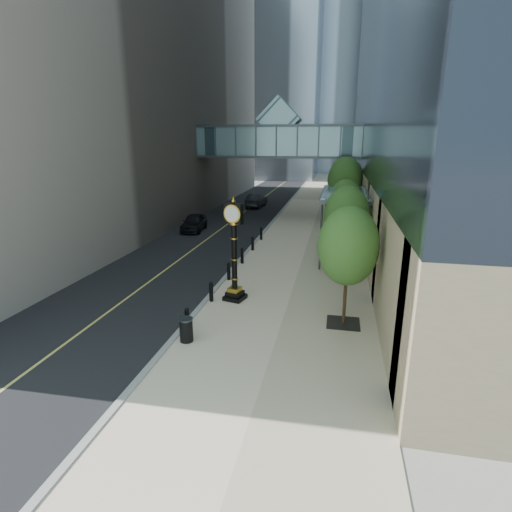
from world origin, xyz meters
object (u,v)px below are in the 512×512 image
Objects in this scene: car_near at (194,222)px; car_far at (256,200)px; street_clock at (234,258)px; pedestrian at (331,261)px; trash_bin at (186,330)px.

car_near is 0.92× the size of car_far.
street_clock is 1.08× the size of car_far.
pedestrian is 0.35× the size of car_near.
trash_bin is 0.21× the size of car_near.
pedestrian is at bearing -44.63° from car_near.
street_clock is at bearing -69.01° from car_near.
trash_bin is at bearing 36.92° from pedestrian.
pedestrian reaches higher than car_far.
street_clock reaches higher than car_far.
car_far is (-4.74, 28.41, -1.43)m from street_clock.
trash_bin is at bearing -85.90° from street_clock.
car_far reaches higher than car_near.
pedestrian reaches higher than trash_bin.
car_far is at bearing 113.32° from street_clock.
car_far is at bearing 72.64° from car_near.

